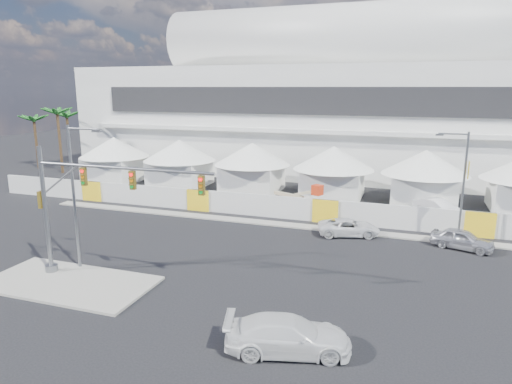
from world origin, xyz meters
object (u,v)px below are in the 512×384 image
(traffic_mast, at_px, (77,206))
(lot_car_a, at_px, (438,208))
(streetlight_curb, at_px, (461,179))
(pickup_curb, at_px, (349,227))
(boom_lift, at_px, (286,203))
(sedan_silver, at_px, (462,239))
(streetlight_median, at_px, (76,188))
(pickup_near, at_px, (288,335))

(traffic_mast, bearing_deg, lot_car_a, 46.06)
(lot_car_a, height_order, streetlight_curb, streetlight_curb)
(pickup_curb, bearing_deg, lot_car_a, -56.57)
(traffic_mast, relative_size, boom_lift, 1.81)
(sedan_silver, relative_size, streetlight_curb, 0.51)
(sedan_silver, xyz_separation_m, lot_car_a, (-1.26, 8.66, 0.05))
(traffic_mast, relative_size, streetlight_median, 1.29)
(pickup_curb, xyz_separation_m, streetlight_curb, (7.79, 0.95, 4.15))
(streetlight_curb, bearing_deg, streetlight_median, -149.88)
(pickup_near, height_order, streetlight_curb, streetlight_curb)
(lot_car_a, xyz_separation_m, traffic_mast, (-20.99, -21.78, 3.79))
(sedan_silver, relative_size, traffic_mast, 0.36)
(pickup_curb, bearing_deg, traffic_mast, 117.07)
(sedan_silver, height_order, pickup_near, pickup_near)
(streetlight_median, bearing_deg, pickup_curb, 39.22)
(lot_car_a, distance_m, boom_lift, 13.70)
(pickup_near, distance_m, traffic_mast, 14.76)
(pickup_curb, xyz_separation_m, lot_car_a, (6.85, 8.22, 0.11))
(traffic_mast, distance_m, streetlight_median, 1.75)
(streetlight_curb, distance_m, boom_lift, 15.36)
(sedan_silver, height_order, streetlight_curb, streetlight_curb)
(sedan_silver, xyz_separation_m, pickup_curb, (-8.11, 0.44, -0.06))
(pickup_curb, bearing_deg, streetlight_median, 112.47)
(pickup_curb, xyz_separation_m, traffic_mast, (-14.13, -13.56, 3.90))
(boom_lift, bearing_deg, traffic_mast, -88.70)
(sedan_silver, height_order, lot_car_a, lot_car_a)
(sedan_silver, bearing_deg, pickup_near, 170.98)
(pickup_near, bearing_deg, streetlight_curb, -39.81)
(pickup_near, height_order, lot_car_a, pickup_near)
(boom_lift, bearing_deg, lot_car_a, 37.03)
(boom_lift, bearing_deg, streetlight_curb, 7.59)
(pickup_curb, xyz_separation_m, streetlight_median, (-15.14, -12.35, 4.66))
(pickup_near, bearing_deg, pickup_curb, -16.77)
(lot_car_a, bearing_deg, traffic_mast, 179.16)
(lot_car_a, distance_m, traffic_mast, 30.48)
(sedan_silver, bearing_deg, lot_car_a, 26.03)
(pickup_near, xyz_separation_m, traffic_mast, (-13.81, 3.61, 3.76))
(pickup_near, bearing_deg, sedan_silver, -42.46)
(sedan_silver, xyz_separation_m, streetlight_curb, (-0.33, 1.39, 4.09))
(streetlight_median, relative_size, boom_lift, 1.41)
(lot_car_a, bearing_deg, pickup_near, -152.69)
(pickup_curb, bearing_deg, streetlight_curb, -99.82)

